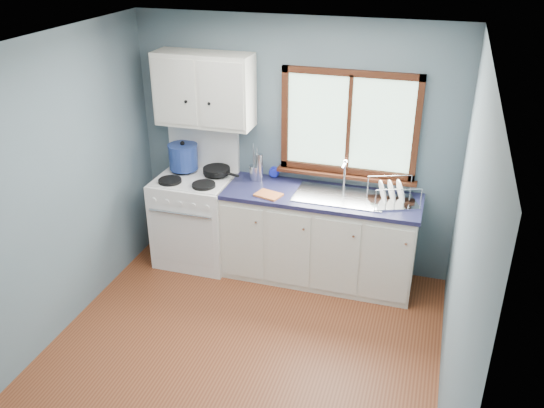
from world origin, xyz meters
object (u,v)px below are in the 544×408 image
(stockpot, at_px, (183,156))
(thermos, at_px, (259,168))
(skillet, at_px, (217,170))
(gas_range, at_px, (196,217))
(base_cabinets, at_px, (319,241))
(sink, at_px, (339,203))
(dish_rack, at_px, (392,197))
(utensil_crock, at_px, (255,172))

(stockpot, bearing_deg, thermos, 0.82)
(skillet, relative_size, stockpot, 1.20)
(gas_range, xyz_separation_m, thermos, (0.65, 0.15, 0.57))
(thermos, bearing_deg, skillet, -177.34)
(base_cabinets, distance_m, stockpot, 1.62)
(base_cabinets, xyz_separation_m, sink, (0.18, -0.00, 0.45))
(base_cabinets, xyz_separation_m, dish_rack, (0.66, 0.00, 0.57))
(thermos, bearing_deg, dish_rack, -5.51)
(skillet, height_order, utensil_crock, utensil_crock)
(base_cabinets, relative_size, skillet, 4.22)
(sink, distance_m, stockpot, 1.67)
(gas_range, distance_m, utensil_crock, 0.80)
(sink, height_order, stockpot, stockpot)
(gas_range, bearing_deg, utensil_crock, 16.16)
(sink, relative_size, thermos, 2.96)
(skillet, bearing_deg, gas_range, -130.69)
(dish_rack, bearing_deg, gas_range, 159.63)
(stockpot, relative_size, dish_rack, 0.70)
(stockpot, xyz_separation_m, dish_rack, (2.13, -0.12, -0.11))
(base_cabinets, height_order, stockpot, stockpot)
(utensil_crock, distance_m, dish_rack, 1.38)
(stockpot, bearing_deg, utensil_crock, 2.58)
(skillet, bearing_deg, thermos, 19.32)
(base_cabinets, distance_m, sink, 0.48)
(gas_range, bearing_deg, stockpot, 139.71)
(stockpot, distance_m, thermos, 0.81)
(dish_rack, bearing_deg, skillet, 155.50)
(utensil_crock, relative_size, thermos, 1.32)
(sink, height_order, thermos, sink)
(skillet, relative_size, utensil_crock, 1.17)
(gas_range, xyz_separation_m, dish_rack, (1.97, 0.02, 0.49))
(skillet, relative_size, dish_rack, 0.84)
(thermos, bearing_deg, gas_range, -166.95)
(stockpot, relative_size, thermos, 1.29)
(stockpot, relative_size, utensil_crock, 0.97)
(gas_range, distance_m, thermos, 0.88)
(sink, xyz_separation_m, thermos, (-0.84, 0.13, 0.20))
(skillet, bearing_deg, base_cabinets, 10.90)
(utensil_crock, height_order, dish_rack, utensil_crock)
(gas_range, xyz_separation_m, base_cabinets, (1.31, 0.02, -0.08))
(sink, distance_m, skillet, 1.29)
(gas_range, xyz_separation_m, sink, (1.49, 0.02, 0.37))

